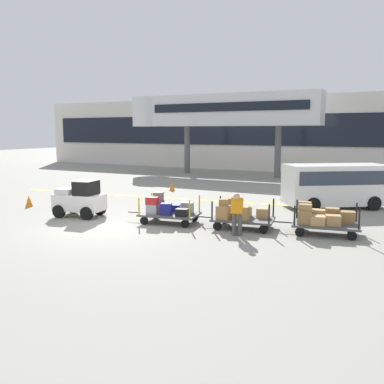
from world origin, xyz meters
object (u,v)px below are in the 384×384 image
Objects in this scene: baggage_cart_lead at (168,210)px; safety_cone_near at (172,186)px; baggage_cart_tail at (323,219)px; baggage_handler at (237,212)px; baggage_tug at (80,199)px; baggage_cart_middle at (239,214)px; shuttle_van at (336,182)px; safety_cone_far at (29,201)px.

baggage_cart_lead is 9.00m from safety_cone_near.
baggage_cart_tail is 1.97× the size of baggage_handler.
baggage_cart_lead is at bearing -170.79° from baggage_cart_tail.
safety_cone_near is at bearing 118.63° from baggage_cart_lead.
baggage_cart_lead is 5.96m from baggage_cart_tail.
baggage_tug is 0.73× the size of baggage_cart_middle.
shuttle_van is at bearing 36.78° from baggage_tug.
baggage_cart_lead is at bearing -61.37° from safety_cone_near.
baggage_cart_tail is 5.59× the size of safety_cone_near.
baggage_handler reaches higher than baggage_cart_lead.
baggage_tug reaches higher than baggage_handler.
safety_cone_near is 8.67m from safety_cone_far.
baggage_cart_middle is at bearing -170.64° from baggage_cart_tail.
safety_cone_near is at bearing 145.74° from baggage_cart_tail.
shuttle_van is (5.55, 6.53, 0.70)m from baggage_cart_lead.
baggage_handler is 0.31× the size of shuttle_van.
baggage_cart_lead is 8.60m from shuttle_van.
safety_cone_far is (-10.78, -0.44, -0.27)m from baggage_cart_middle.
baggage_cart_lead is at bearing -170.95° from baggage_cart_middle.
baggage_handler reaches higher than safety_cone_near.
baggage_handler is 2.84× the size of safety_cone_near.
shuttle_van reaches higher than baggage_cart_tail.
baggage_cart_middle is 5.59× the size of safety_cone_near.
baggage_cart_tail is (9.93, 1.60, -0.20)m from baggage_tug.
baggage_tug is at bearing -170.85° from baggage_cart_tail.
baggage_cart_middle is (2.85, 0.45, 0.01)m from baggage_cart_lead.
baggage_cart_lead is 1.97× the size of baggage_handler.
safety_cone_far is at bearing -114.69° from safety_cone_near.
safety_cone_near is (-10.19, 6.94, -0.28)m from baggage_cart_tail.
baggage_handler is 7.63m from shuttle_van.
shuttle_van is (2.32, 7.26, 0.37)m from baggage_handler.
baggage_handler is at bearing -107.73° from shuttle_van.
baggage_tug is at bearing -9.65° from safety_cone_far.
safety_cone_far is at bearing 170.35° from baggage_tug.
baggage_cart_tail reaches higher than safety_cone_near.
baggage_cart_tail is 0.61× the size of shuttle_van.
baggage_handler reaches higher than baggage_cart_tail.
baggage_cart_tail is at bearing -86.57° from shuttle_van.
baggage_cart_lead reaches higher than baggage_cart_tail.
baggage_cart_lead reaches higher than baggage_cart_middle.
baggage_handler is 11.47m from safety_cone_near.
shuttle_van is at bearing 72.27° from baggage_handler.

